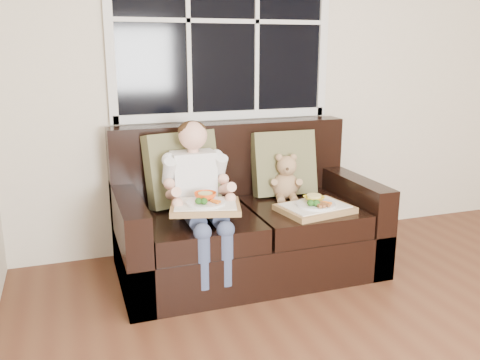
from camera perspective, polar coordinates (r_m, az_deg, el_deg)
name	(u,v)px	position (r m, az deg, el deg)	size (l,w,h in m)	color
window_back	(223,21)	(3.70, -1.95, 17.41)	(1.62, 0.04, 1.37)	black
loveseat	(245,224)	(3.46, 0.52, -4.99)	(1.70, 0.92, 0.96)	black
pillow_left	(182,169)	(3.39, -6.52, 1.26)	(0.52, 0.32, 0.50)	olive
pillow_right	(284,163)	(3.62, 4.94, 1.89)	(0.46, 0.22, 0.46)	olive
child	(198,184)	(3.15, -4.78, -0.51)	(0.40, 0.60, 0.90)	white
teddy_bear	(286,180)	(3.53, 5.21, -0.01)	(0.23, 0.27, 0.33)	#9E7D53
tray_left	(205,205)	(3.00, -3.91, -2.77)	(0.47, 0.40, 0.10)	olive
tray_right	(315,207)	(3.30, 8.41, -3.00)	(0.49, 0.41, 0.10)	olive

